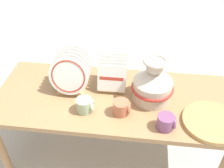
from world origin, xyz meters
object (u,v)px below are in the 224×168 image
object	(u,v)px
mug_plum_glaze	(166,122)
dish_rack_round_plates	(71,74)
dish_rack_square_plates	(113,76)
mug_sage_glaze	(85,105)
wicker_charger_stack	(211,122)
mug_terracotta_glaze	(122,108)
ceramic_vase	(153,83)

from	to	relation	value
mug_plum_glaze	dish_rack_round_plates	bearing A→B (deg)	155.58
dish_rack_round_plates	dish_rack_square_plates	bearing A→B (deg)	13.95
mug_sage_glaze	mug_plum_glaze	distance (m)	0.50
wicker_charger_stack	mug_sage_glaze	world-z (taller)	mug_sage_glaze
wicker_charger_stack	mug_terracotta_glaze	xyz separation A→B (m)	(-0.53, 0.02, 0.03)
dish_rack_square_plates	mug_plum_glaze	xyz separation A→B (m)	(0.35, -0.35, -0.03)
ceramic_vase	mug_terracotta_glaze	world-z (taller)	ceramic_vase
dish_rack_round_plates	dish_rack_square_plates	size ratio (longest dim) A/B	1.34
mug_sage_glaze	mug_plum_glaze	bearing A→B (deg)	-9.44
dish_rack_round_plates	mug_sage_glaze	world-z (taller)	dish_rack_round_plates
dish_rack_round_plates	dish_rack_square_plates	xyz separation A→B (m)	(0.27, 0.07, -0.05)
wicker_charger_stack	mug_plum_glaze	xyz separation A→B (m)	(-0.27, -0.06, 0.03)
mug_terracotta_glaze	mug_plum_glaze	size ratio (longest dim) A/B	1.00
mug_sage_glaze	dish_rack_round_plates	bearing A→B (deg)	123.01
dish_rack_round_plates	mug_terracotta_glaze	size ratio (longest dim) A/B	2.58
ceramic_vase	dish_rack_round_plates	bearing A→B (deg)	176.48
dish_rack_round_plates	wicker_charger_stack	bearing A→B (deg)	-13.74
dish_rack_round_plates	ceramic_vase	bearing A→B (deg)	-3.52
ceramic_vase	mug_plum_glaze	size ratio (longest dim) A/B	2.83
wicker_charger_stack	mug_sage_glaze	xyz separation A→B (m)	(-0.76, 0.02, 0.03)
ceramic_vase	mug_plum_glaze	bearing A→B (deg)	-71.29
ceramic_vase	dish_rack_square_plates	world-z (taller)	ceramic_vase
dish_rack_square_plates	mug_terracotta_glaze	xyz separation A→B (m)	(0.09, -0.26, -0.03)
dish_rack_square_plates	mug_terracotta_glaze	world-z (taller)	dish_rack_square_plates
mug_terracotta_glaze	ceramic_vase	bearing A→B (deg)	41.58
mug_terracotta_glaze	mug_sage_glaze	size ratio (longest dim) A/B	1.00
mug_terracotta_glaze	mug_sage_glaze	bearing A→B (deg)	-178.23
dish_rack_round_plates	mug_plum_glaze	size ratio (longest dim) A/B	2.58
ceramic_vase	dish_rack_round_plates	world-z (taller)	ceramic_vase
ceramic_vase	wicker_charger_stack	bearing A→B (deg)	-27.56
dish_rack_round_plates	mug_sage_glaze	distance (m)	0.25
wicker_charger_stack	mug_sage_glaze	size ratio (longest dim) A/B	3.14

